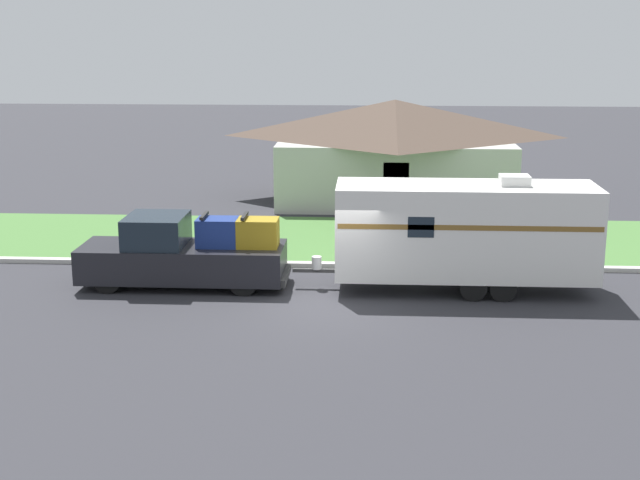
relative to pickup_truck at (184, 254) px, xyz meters
name	(u,v)px	position (x,y,z in m)	size (l,w,h in m)	color
ground_plane	(332,304)	(4.29, -1.52, -0.92)	(120.00, 120.00, 0.00)	#2D2D33
curb_strip	(337,265)	(4.29, 2.23, -0.85)	(80.00, 0.30, 0.14)	beige
lawn_strip	(341,239)	(4.29, 5.88, -0.91)	(80.00, 7.00, 0.03)	#477538
house_across_street	(394,148)	(6.26, 13.58, 1.26)	(10.33, 7.83, 4.22)	#B2B2A8
pickup_truck	(184,254)	(0.00, 0.00, 0.00)	(5.92, 2.02, 2.11)	black
travel_trailer	(465,231)	(7.94, 0.00, 0.80)	(8.41, 2.23, 3.30)	black
mailbox	(373,229)	(5.38, 3.22, 0.08)	(0.48, 0.20, 1.30)	brown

